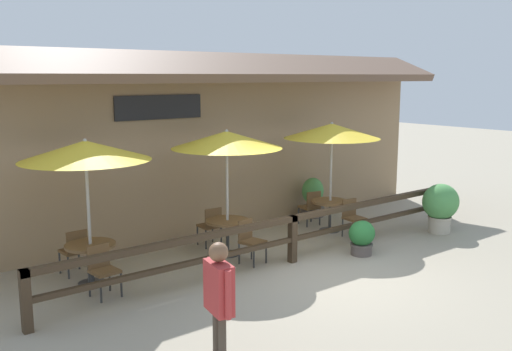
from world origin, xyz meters
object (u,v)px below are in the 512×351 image
at_px(patio_umbrella_far, 332,131).
at_px(potted_plant_tall_tropical, 313,197).
at_px(patio_umbrella_near, 85,151).
at_px(chair_near_streetside, 103,268).
at_px(patio_umbrella_middle, 227,140).
at_px(potted_plant_entrance_palm, 440,205).
at_px(dining_table_near, 91,252).
at_px(chair_near_wallside, 75,249).
at_px(chair_middle_wallside, 211,224).
at_px(dining_table_middle, 227,227).
at_px(dining_table_far, 330,207).
at_px(potted_plant_broad_leaf, 362,237).
at_px(chair_middle_streetside, 250,239).
at_px(pedestrian, 219,293).
at_px(chair_far_streetside, 353,216).
at_px(chair_far_wallside, 311,206).

relative_size(patio_umbrella_far, potted_plant_tall_tropical, 2.53).
bearing_deg(patio_umbrella_near, chair_near_streetside, -95.39).
height_order(patio_umbrella_middle, potted_plant_entrance_palm, patio_umbrella_middle).
xyz_separation_m(dining_table_near, potted_plant_tall_tropical, (6.56, 1.19, -0.08)).
xyz_separation_m(chair_near_wallside, chair_middle_wallside, (3.00, -0.05, 0.00)).
bearing_deg(patio_umbrella_near, dining_table_middle, -2.18).
xyz_separation_m(chair_near_wallside, patio_umbrella_middle, (2.94, -0.76, 1.91)).
relative_size(chair_near_streetside, chair_near_wallside, 1.00).
bearing_deg(dining_table_near, potted_plant_entrance_palm, -12.99).
distance_m(dining_table_far, potted_plant_broad_leaf, 1.91).
distance_m(chair_middle_streetside, dining_table_far, 3.04).
bearing_deg(chair_near_streetside, potted_plant_entrance_palm, -14.34).
relative_size(chair_middle_streetside, pedestrian, 0.50).
xyz_separation_m(chair_middle_streetside, dining_table_far, (2.95, 0.71, 0.10)).
bearing_deg(dining_table_far, patio_umbrella_middle, 179.97).
distance_m(patio_umbrella_near, potted_plant_tall_tropical, 6.93).
xyz_separation_m(chair_middle_wallside, chair_far_streetside, (3.00, -1.39, 0.00)).
xyz_separation_m(dining_table_middle, pedestrian, (-2.94, -3.98, 0.52)).
xyz_separation_m(dining_table_middle, potted_plant_tall_tropical, (3.67, 1.30, -0.08)).
bearing_deg(patio_umbrella_middle, dining_table_near, 177.82).
relative_size(patio_umbrella_near, dining_table_far, 2.93).
height_order(patio_umbrella_middle, dining_table_far, patio_umbrella_middle).
bearing_deg(patio_umbrella_far, chair_near_wallside, 172.66).
xyz_separation_m(chair_near_streetside, potted_plant_tall_tropical, (6.63, 1.85, 0.03)).
height_order(chair_near_streetside, chair_middle_streetside, same).
bearing_deg(chair_middle_wallside, chair_near_wallside, 3.32).
distance_m(patio_umbrella_near, chair_far_streetside, 6.29).
xyz_separation_m(dining_table_near, pedestrian, (-0.05, -4.09, 0.52)).
bearing_deg(chair_far_wallside, chair_middle_streetside, 34.16).
relative_size(dining_table_near, chair_far_wallside, 1.03).
distance_m(patio_umbrella_far, chair_far_wallside, 2.03).
bearing_deg(dining_table_far, chair_middle_wallside, 166.37).
bearing_deg(chair_near_wallside, potted_plant_tall_tropical, -179.14).
height_order(dining_table_near, dining_table_far, same).
bearing_deg(chair_near_streetside, potted_plant_tall_tropical, 9.54).
height_order(chair_near_streetside, patio_umbrella_far, patio_umbrella_far).
relative_size(chair_far_streetside, potted_plant_entrance_palm, 0.74).
height_order(patio_umbrella_near, chair_middle_wallside, patio_umbrella_near).
distance_m(chair_near_wallside, dining_table_far, 5.99).
xyz_separation_m(patio_umbrella_near, chair_far_wallside, (5.90, 0.56, -1.91)).
distance_m(chair_near_wallside, chair_middle_streetside, 3.33).
relative_size(chair_far_wallside, pedestrian, 0.50).
bearing_deg(patio_umbrella_near, potted_plant_entrance_palm, -12.99).
height_order(dining_table_near, chair_near_wallside, chair_near_wallside).
height_order(chair_near_streetside, chair_far_wallside, same).
height_order(chair_near_streetside, potted_plant_broad_leaf, chair_near_streetside).
bearing_deg(chair_near_streetside, pedestrian, -95.75).
height_order(dining_table_middle, potted_plant_broad_leaf, dining_table_middle).
relative_size(chair_middle_wallside, dining_table_far, 0.98).
bearing_deg(patio_umbrella_far, chair_near_streetside, -174.79).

